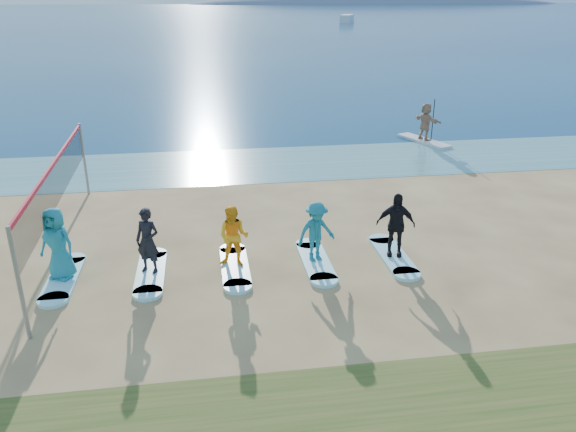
{
  "coord_description": "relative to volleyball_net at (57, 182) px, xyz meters",
  "views": [
    {
      "loc": [
        -3.16,
        -11.57,
        6.62
      ],
      "look_at": [
        -1.09,
        2.0,
        1.1
      ],
      "focal_mm": 35.0,
      "sensor_mm": 36.0,
      "label": 1
    }
  ],
  "objects": [
    {
      "name": "ground",
      "position": [
        7.1,
        -3.35,
        -1.9
      ],
      "size": [
        600.0,
        600.0,
        0.0
      ],
      "primitive_type": "plane",
      "color": "tan",
      "rests_on": "ground"
    },
    {
      "name": "shallow_water",
      "position": [
        7.1,
        7.15,
        -1.9
      ],
      "size": [
        600.0,
        600.0,
        0.0
      ],
      "primitive_type": "plane",
      "color": "teal",
      "rests_on": "ground"
    },
    {
      "name": "ocean",
      "position": [
        7.1,
        156.65,
        -1.9
      ],
      "size": [
        600.0,
        600.0,
        0.0
      ],
      "primitive_type": "plane",
      "color": "navy",
      "rests_on": "ground"
    },
    {
      "name": "island_ridge",
      "position": [
        102.1,
        296.65,
        -1.9
      ],
      "size": [
        220.0,
        56.0,
        18.0
      ],
      "primitive_type": "ellipsoid",
      "color": "slate",
      "rests_on": "ground"
    },
    {
      "name": "volleyball_net",
      "position": [
        0.0,
        0.0,
        0.0
      ],
      "size": [
        0.44,
        9.08,
        2.5
      ],
      "rotation": [
        0.0,
        0.0,
        0.04
      ],
      "color": "gray",
      "rests_on": "ground"
    },
    {
      "name": "paddleboard",
      "position": [
        14.17,
        9.63,
        -1.84
      ],
      "size": [
        1.75,
        3.05,
        0.12
      ],
      "primitive_type": "cube",
      "rotation": [
        0.0,
        0.0,
        0.37
      ],
      "color": "silver",
      "rests_on": "ground"
    },
    {
      "name": "paddleboarder",
      "position": [
        14.17,
        9.63,
        -0.93
      ],
      "size": [
        1.1,
        1.65,
        1.71
      ],
      "primitive_type": "imported",
      "rotation": [
        0.0,
        0.0,
        1.99
      ],
      "color": "tan",
      "rests_on": "paddleboard"
    },
    {
      "name": "boat_offshore_b",
      "position": [
        36.91,
        113.93,
        -1.9
      ],
      "size": [
        4.62,
        6.89,
        1.68
      ],
      "primitive_type": "cube",
      "rotation": [
        0.0,
        0.0,
        -0.4
      ],
      "color": "silver",
      "rests_on": "ground"
    },
    {
      "name": "surfboard_0",
      "position": [
        0.31,
        -2.0,
        -1.86
      ],
      "size": [
        0.7,
        2.2,
        0.09
      ],
      "primitive_type": "cube",
      "color": "#A4F4FF",
      "rests_on": "ground"
    },
    {
      "name": "student_0",
      "position": [
        0.31,
        -2.0,
        -0.91
      ],
      "size": [
        1.04,
        0.89,
        1.81
      ],
      "primitive_type": "imported",
      "rotation": [
        0.0,
        0.0,
        -0.43
      ],
      "color": "teal",
      "rests_on": "surfboard_0"
    },
    {
      "name": "surfboard_1",
      "position": [
        2.42,
        -2.0,
        -1.86
      ],
      "size": [
        0.7,
        2.2,
        0.09
      ],
      "primitive_type": "cube",
      "color": "#A4F4FF",
      "rests_on": "ground"
    },
    {
      "name": "student_1",
      "position": [
        2.42,
        -2.0,
        -0.98
      ],
      "size": [
        0.72,
        0.62,
        1.67
      ],
      "primitive_type": "imported",
      "rotation": [
        0.0,
        0.0,
        -0.44
      ],
      "color": "black",
      "rests_on": "surfboard_1"
    },
    {
      "name": "surfboard_2",
      "position": [
        4.54,
        -2.0,
        -1.86
      ],
      "size": [
        0.7,
        2.2,
        0.09
      ],
      "primitive_type": "cube",
      "color": "#A4F4FF",
      "rests_on": "ground"
    },
    {
      "name": "student_2",
      "position": [
        4.54,
        -2.0,
        -1.01
      ],
      "size": [
        0.93,
        0.82,
        1.6
      ],
      "primitive_type": "imported",
      "rotation": [
        0.0,
        0.0,
        -0.31
      ],
      "color": "#FFA91A",
      "rests_on": "surfboard_2"
    },
    {
      "name": "surfboard_3",
      "position": [
        6.65,
        -2.0,
        -1.86
      ],
      "size": [
        0.7,
        2.2,
        0.09
      ],
      "primitive_type": "cube",
      "color": "#A4F4FF",
      "rests_on": "ground"
    },
    {
      "name": "student_3",
      "position": [
        6.65,
        -2.0,
        -1.02
      ],
      "size": [
        1.16,
        0.87,
        1.6
      ],
      "primitive_type": "imported",
      "rotation": [
        0.0,
        0.0,
        0.3
      ],
      "color": "teal",
      "rests_on": "surfboard_3"
    },
    {
      "name": "surfboard_4",
      "position": [
        8.76,
        -2.0,
        -1.86
      ],
      "size": [
        0.7,
        2.2,
        0.09
      ],
      "primitive_type": "cube",
      "color": "#A4F4FF",
      "rests_on": "ground"
    },
    {
      "name": "student_4",
      "position": [
        8.76,
        -2.0,
        -0.95
      ],
      "size": [
        1.09,
        0.67,
        1.72
      ],
      "primitive_type": "imported",
      "rotation": [
        0.0,
        0.0,
        -0.27
      ],
      "color": "black",
      "rests_on": "surfboard_4"
    }
  ]
}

